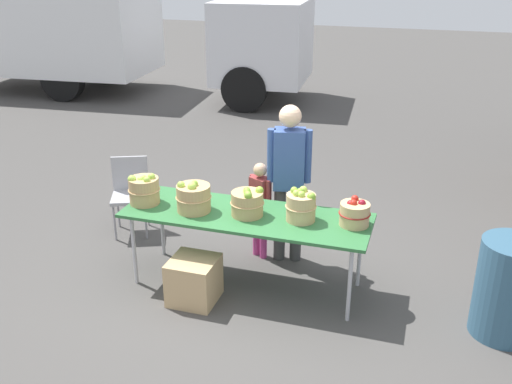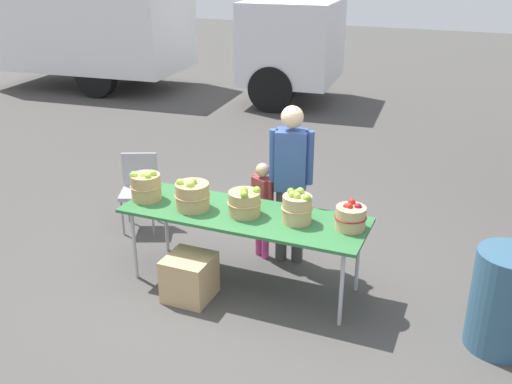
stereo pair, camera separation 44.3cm
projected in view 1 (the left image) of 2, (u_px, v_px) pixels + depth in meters
ground_plane at (247, 284)px, 5.68m from camera, size 40.00×40.00×0.00m
market_table at (246, 218)px, 5.40m from camera, size 2.30×0.76×0.75m
apple_basket_green_0 at (144, 190)px, 5.56m from camera, size 0.31×0.31×0.31m
apple_basket_green_1 at (193, 197)px, 5.40m from camera, size 0.34×0.34×0.30m
apple_basket_green_2 at (247, 203)px, 5.32m from camera, size 0.31×0.31×0.28m
apple_basket_green_3 at (301, 206)px, 5.21m from camera, size 0.28×0.28×0.30m
apple_basket_red_0 at (355, 213)px, 5.14m from camera, size 0.28×0.28×0.25m
vendor_adult at (289, 172)px, 5.76m from camera, size 0.43×0.28×1.65m
child_customer at (260, 203)px, 5.96m from camera, size 0.25×0.21×1.04m
box_truck at (100, 24)px, 12.58m from camera, size 7.85×2.76×2.75m
folding_chair at (130, 189)px, 6.56m from camera, size 0.53×0.53×0.86m
trash_barrel at (508, 289)px, 4.80m from camera, size 0.54×0.54×0.86m
produce_crate at (194, 280)px, 5.34m from camera, size 0.42×0.42×0.42m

